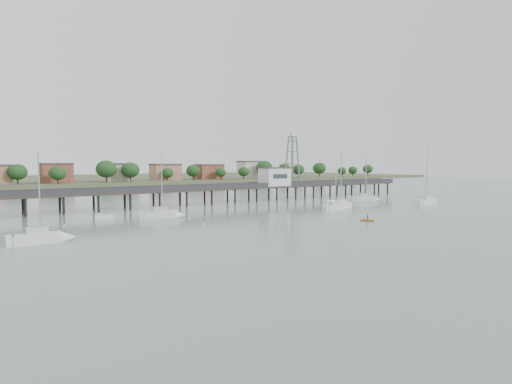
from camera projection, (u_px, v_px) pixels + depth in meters
ground_plane at (399, 240)px, 58.52m from camera, size 500.00×500.00×0.00m
pier at (196, 190)px, 107.11m from camera, size 150.00×5.00×5.50m
pier_building at (275, 176)px, 121.33m from camera, size 8.40×5.40×5.30m
lattice_tower at (292, 161)px, 124.78m from camera, size 3.20×3.20×15.50m
sailboat_b at (167, 215)px, 81.31m from camera, size 8.03×4.87×12.83m
sailboat_a at (47, 238)px, 56.29m from camera, size 7.62×2.33×12.61m
sailboat_c at (343, 205)px, 99.59m from camera, size 9.01×4.17×14.31m
sailboat_e at (368, 199)px, 117.88m from camera, size 7.65×5.50×12.48m
sailboat_d at (428, 201)px, 110.88m from camera, size 10.41×4.32×16.51m
sailboat_f at (337, 207)px, 94.54m from camera, size 6.29×2.17×10.44m
white_tender at (104, 217)px, 79.70m from camera, size 3.47×1.94×1.27m
yellow_dinghy at (367, 221)px, 77.29m from camera, size 1.79×1.42×2.52m
dinghy_occupant at (367, 221)px, 77.29m from camera, size 0.75×1.08×0.24m
mooring_buoys at (272, 214)px, 87.45m from camera, size 79.21×13.97×0.39m
far_shore at (57, 179)px, 253.71m from camera, size 500.00×170.00×10.40m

